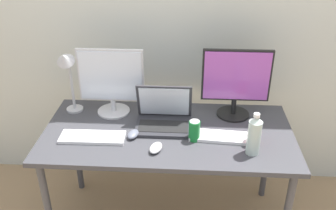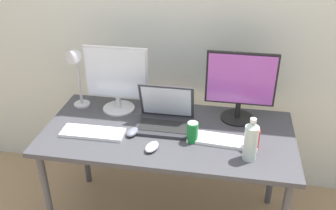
{
  "view_description": "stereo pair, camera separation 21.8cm",
  "coord_description": "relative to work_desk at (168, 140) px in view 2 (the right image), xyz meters",
  "views": [
    {
      "loc": [
        0.12,
        -1.91,
        1.97
      ],
      "look_at": [
        0.0,
        0.0,
        0.92
      ],
      "focal_mm": 40.0,
      "sensor_mm": 36.0,
      "label": 1
    },
    {
      "loc": [
        0.33,
        -1.89,
        1.97
      ],
      "look_at": [
        0.0,
        0.0,
        0.92
      ],
      "focal_mm": 40.0,
      "sensor_mm": 36.0,
      "label": 2
    }
  ],
  "objects": [
    {
      "name": "work_desk",
      "position": [
        0.0,
        0.0,
        0.0
      ],
      "size": [
        1.51,
        0.73,
        0.74
      ],
      "color": "#424247",
      "rests_on": "ground"
    },
    {
      "name": "water_bottle",
      "position": [
        0.48,
        -0.19,
        0.18
      ],
      "size": [
        0.07,
        0.07,
        0.25
      ],
      "color": "silver",
      "rests_on": "work_desk"
    },
    {
      "name": "soda_can_by_laptop",
      "position": [
        0.5,
        -0.1,
        0.13
      ],
      "size": [
        0.07,
        0.07,
        0.13
      ],
      "color": "red",
      "rests_on": "work_desk"
    },
    {
      "name": "soda_can_near_keyboard",
      "position": [
        0.16,
        -0.08,
        0.13
      ],
      "size": [
        0.07,
        0.07,
        0.13
      ],
      "color": "#197F33",
      "rests_on": "work_desk"
    },
    {
      "name": "keyboard_aux",
      "position": [
        -0.44,
        -0.11,
        0.08
      ],
      "size": [
        0.38,
        0.14,
        0.02
      ],
      "primitive_type": "cube",
      "rotation": [
        0.0,
        0.0,
        0.01
      ],
      "color": "white",
      "rests_on": "work_desk"
    },
    {
      "name": "monitor_left",
      "position": [
        -0.37,
        0.21,
        0.3
      ],
      "size": [
        0.42,
        0.21,
        0.44
      ],
      "color": "silver",
      "rests_on": "work_desk"
    },
    {
      "name": "wall_back",
      "position": [
        0.0,
        0.59,
        0.63
      ],
      "size": [
        7.0,
        0.08,
        2.6
      ],
      "primitive_type": "cube",
      "color": "silver",
      "rests_on": "ground"
    },
    {
      "name": "keyboard_main",
      "position": [
        0.33,
        -0.06,
        0.08
      ],
      "size": [
        0.41,
        0.15,
        0.02
      ],
      "primitive_type": "cube",
      "rotation": [
        0.0,
        0.0,
        -0.08
      ],
      "color": "white",
      "rests_on": "work_desk"
    },
    {
      "name": "mouse_by_keyboard",
      "position": [
        -0.06,
        -0.21,
        0.09
      ],
      "size": [
        0.09,
        0.12,
        0.04
      ],
      "primitive_type": "ellipsoid",
      "rotation": [
        0.0,
        0.0,
        -0.27
      ],
      "color": "silver",
      "rests_on": "work_desk"
    },
    {
      "name": "desk_lamp",
      "position": [
        -0.64,
        0.18,
        0.37
      ],
      "size": [
        0.11,
        0.18,
        0.45
      ],
      "color": "#B7B7BC",
      "rests_on": "work_desk"
    },
    {
      "name": "laptop_silver",
      "position": [
        -0.03,
        0.07,
        0.13
      ],
      "size": [
        0.34,
        0.26,
        0.26
      ],
      "color": "#2D2D33",
      "rests_on": "work_desk"
    },
    {
      "name": "mouse_by_laptop",
      "position": [
        -0.2,
        -0.08,
        0.09
      ],
      "size": [
        0.08,
        0.11,
        0.04
      ],
      "primitive_type": "ellipsoid",
      "rotation": [
        0.0,
        0.0,
        -0.26
      ],
      "color": "slate",
      "rests_on": "work_desk"
    },
    {
      "name": "monitor_center",
      "position": [
        0.41,
        0.22,
        0.31
      ],
      "size": [
        0.43,
        0.21,
        0.45
      ],
      "color": "black",
      "rests_on": "work_desk"
    }
  ]
}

